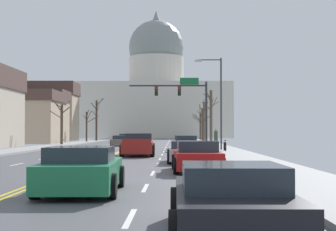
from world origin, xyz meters
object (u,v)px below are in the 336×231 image
sedan_near_00 (184,142)px  sedan_near_04 (197,157)px  street_lamp_right (217,95)px  sedan_near_03 (186,152)px  signal_gantry (185,97)px  sedan_oncoming_01 (126,139)px  sedan_near_05 (82,171)px  pickup_truck_near_02 (138,145)px  bicycle_parked (225,146)px  sedan_oncoming_00 (120,141)px  sedan_oncoming_02 (135,138)px  sedan_near_06 (231,203)px  sedan_near_01 (186,144)px  pedestrian_00 (216,137)px

sedan_near_00 → sedan_near_04: sedan_near_04 is taller
street_lamp_right → sedan_near_03: bearing=-101.1°
signal_gantry → sedan_oncoming_01: signal_gantry is taller
sedan_near_03 → sedan_near_05: (-3.12, -13.20, 0.05)m
pickup_truck_near_02 → sedan_near_05: size_ratio=1.21×
street_lamp_right → bicycle_parked: 4.83m
sedan_near_03 → sedan_oncoming_00: bearing=102.4°
sedan_near_03 → sedan_oncoming_02: bearing=97.4°
sedan_oncoming_02 → sedan_near_06: bearing=-84.4°
sedan_oncoming_02 → bicycle_parked: sedan_oncoming_02 is taller
sedan_oncoming_00 → signal_gantry: bearing=-37.7°
sedan_near_04 → sedan_near_05: bearing=-115.2°
pickup_truck_near_02 → bicycle_parked: 8.07m
sedan_near_00 → sedan_near_04: size_ratio=0.95×
sedan_near_01 → sedan_near_04: bearing=-90.0°
pickup_truck_near_02 → sedan_near_03: (3.04, -7.47, -0.14)m
sedan_oncoming_01 → sedan_near_03: bearing=-80.1°
street_lamp_right → sedan_near_06: 34.29m
sedan_near_03 → bicycle_parked: size_ratio=2.49×
sedan_near_05 → sedan_oncoming_00: (-3.51, 43.40, -0.04)m
sedan_near_03 → sedan_near_04: sedan_near_04 is taller
sedan_near_01 → sedan_near_03: (-0.35, -14.52, -0.07)m
sedan_near_06 → sedan_oncoming_02: bearing=95.6°
signal_gantry → pickup_truck_near_02: signal_gantry is taller
sedan_near_05 → sedan_near_06: bearing=-59.6°
pickup_truck_near_02 → sedan_oncoming_02: bearing=94.7°
sedan_oncoming_00 → sedan_oncoming_02: size_ratio=1.07×
sedan_near_00 → sedan_near_05: sedan_near_05 is taller
sedan_oncoming_00 → sedan_near_01: bearing=-66.0°
sedan_oncoming_02 → sedan_near_04: bearing=-83.0°
signal_gantry → sedan_oncoming_00: signal_gantry is taller
sedan_near_04 → sedan_near_05: sedan_near_04 is taller
signal_gantry → sedan_near_06: (-0.16, -43.73, -4.50)m
sedan_near_05 → sedan_oncoming_00: 43.54m
signal_gantry → sedan_near_05: (-3.57, -37.93, -4.45)m
sedan_oncoming_00 → bicycle_parked: bearing=-60.8°
sedan_oncoming_02 → street_lamp_right: bearing=-75.3°
signal_gantry → pickup_truck_near_02: 18.14m
sedan_near_04 → pedestrian_00: (2.89, 25.91, 0.49)m
pickup_truck_near_02 → bicycle_parked: pickup_truck_near_02 is taller
sedan_near_04 → sedan_near_06: sedan_near_04 is taller
sedan_near_00 → sedan_oncoming_02: (-6.99, 30.96, -0.00)m
sedan_oncoming_00 → sedan_oncoming_01: sedan_oncoming_01 is taller
street_lamp_right → sedan_oncoming_00: street_lamp_right is taller
sedan_near_01 → sedan_near_04: sedan_near_01 is taller
sedan_oncoming_00 → sedan_oncoming_01: (-0.34, 9.61, 0.05)m
sedan_near_04 → sedan_oncoming_02: 57.90m
sedan_near_06 → bicycle_parked: size_ratio=2.46×
sedan_near_04 → sedan_oncoming_01: 46.24m
sedan_near_03 → sedan_near_06: size_ratio=1.01×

